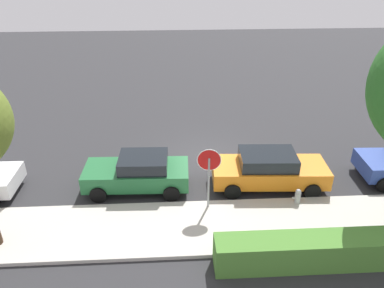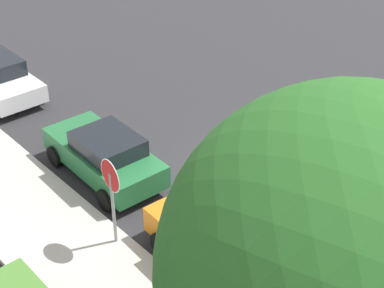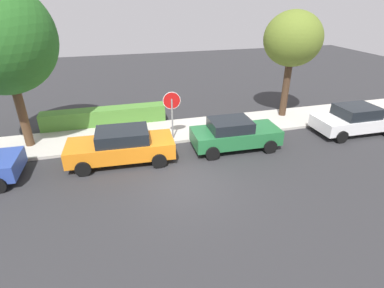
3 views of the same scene
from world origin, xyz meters
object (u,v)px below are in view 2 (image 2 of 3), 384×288
Objects in this scene: stop_sign at (111,188)px; parked_car_green at (105,154)px; street_tree_mid_block at (343,270)px; parked_car_orange at (230,248)px.

stop_sign is 3.25m from parked_car_green.
stop_sign is 0.35× the size of street_tree_mid_block.
street_tree_mid_block reaches higher than stop_sign.
parked_car_orange is at bearing -150.88° from stop_sign.
street_tree_mid_block is at bearing 148.92° from parked_car_orange.
parked_car_green is at bearing -30.03° from stop_sign.
stop_sign reaches higher than parked_car_green.
stop_sign is 0.61× the size of parked_car_green.
street_tree_mid_block is (-4.39, 2.64, 4.24)m from parked_car_orange.
parked_car_green is (5.25, -0.10, -0.02)m from parked_car_orange.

